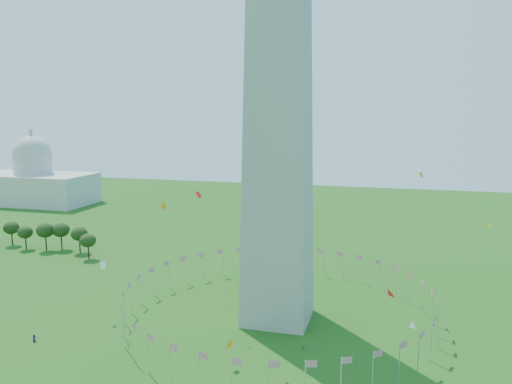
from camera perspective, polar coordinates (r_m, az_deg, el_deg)
flag_ring at (r=135.47m, az=2.49°, el=-12.52°), size 80.24×80.24×9.00m
capitol_building at (r=328.56m, az=-24.14°, el=2.78°), size 70.00×35.00×46.00m
kites_aloft at (r=104.16m, az=6.10°, el=-9.44°), size 102.01×79.78×36.72m
tree_line_west at (r=217.58m, az=-23.70°, el=-4.77°), size 55.19×15.21×11.77m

